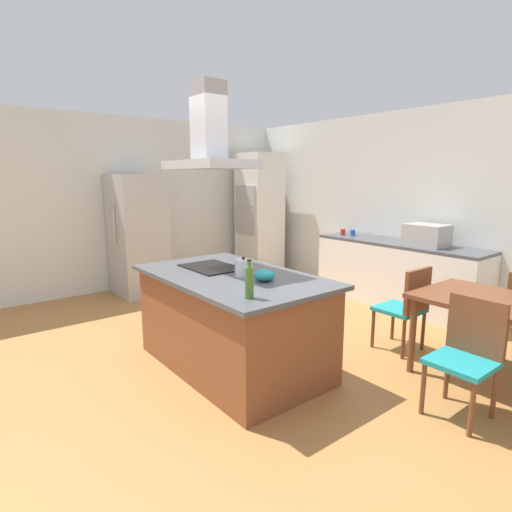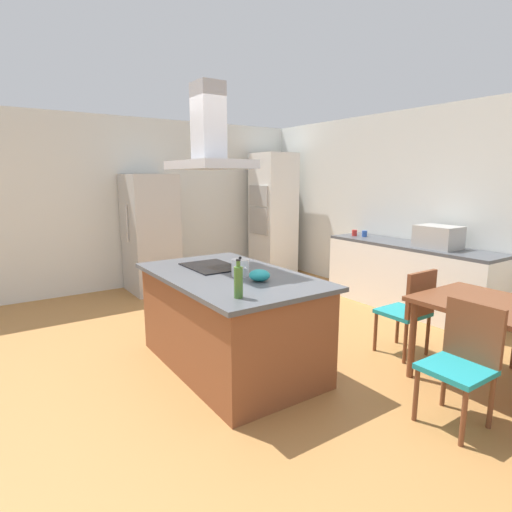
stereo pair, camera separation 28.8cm
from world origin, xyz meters
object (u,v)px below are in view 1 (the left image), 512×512
(dining_table, at_px, (507,312))
(chair_facing_island, at_px, (468,350))
(cooktop, at_px, (212,267))
(tea_kettle, at_px, (244,268))
(wall_oven_stack, at_px, (259,214))
(refrigerator, at_px, (138,235))
(mixing_bowl, at_px, (264,275))
(coffee_mug_red, at_px, (343,232))
(range_hood, at_px, (209,141))
(coffee_mug_blue, at_px, (353,233))
(countertop_microwave, at_px, (427,235))
(chair_at_left_end, at_px, (407,304))
(olive_oil_bottle, at_px, (249,282))

(dining_table, distance_m, chair_facing_island, 0.68)
(cooktop, distance_m, tea_kettle, 0.48)
(wall_oven_stack, bearing_deg, refrigerator, -91.98)
(cooktop, bearing_deg, mixing_bowl, 6.35)
(wall_oven_stack, bearing_deg, coffee_mug_red, 5.89)
(refrigerator, bearing_deg, dining_table, 14.93)
(chair_facing_island, bearing_deg, mixing_bowl, -148.15)
(range_hood, bearing_deg, dining_table, 37.37)
(coffee_mug_blue, bearing_deg, dining_table, -25.92)
(tea_kettle, xyz_separation_m, range_hood, (-0.47, -0.05, 1.13))
(wall_oven_stack, bearing_deg, cooktop, -46.07)
(refrigerator, bearing_deg, countertop_microwave, 38.17)
(mixing_bowl, distance_m, chair_facing_island, 1.67)
(mixing_bowl, relative_size, refrigerator, 0.10)
(refrigerator, distance_m, chair_facing_island, 4.77)
(chair_at_left_end, bearing_deg, dining_table, -0.00)
(range_hood, bearing_deg, wall_oven_stack, 133.93)
(cooktop, xyz_separation_m, dining_table, (2.09, 1.59, -0.24))
(coffee_mug_red, bearing_deg, coffee_mug_blue, 21.49)
(dining_table, distance_m, range_hood, 2.99)
(olive_oil_bottle, bearing_deg, mixing_bowl, 128.27)
(tea_kettle, xyz_separation_m, refrigerator, (-3.10, 0.29, -0.07))
(mixing_bowl, height_order, wall_oven_stack, wall_oven_stack)
(cooktop, distance_m, coffee_mug_blue, 2.95)
(mixing_bowl, distance_m, range_hood, 1.36)
(olive_oil_bottle, height_order, mixing_bowl, olive_oil_bottle)
(cooktop, xyz_separation_m, mixing_bowl, (0.72, 0.08, 0.04))
(chair_facing_island, bearing_deg, dining_table, 90.00)
(chair_facing_island, bearing_deg, coffee_mug_blue, 143.68)
(coffee_mug_blue, bearing_deg, refrigerator, -128.67)
(coffee_mug_red, distance_m, dining_table, 3.09)
(mixing_bowl, xyz_separation_m, dining_table, (1.36, 1.51, -0.28))
(olive_oil_bottle, height_order, refrigerator, refrigerator)
(coffee_mug_red, relative_size, refrigerator, 0.05)
(cooktop, bearing_deg, chair_at_left_end, 53.69)
(tea_kettle, distance_m, countertop_microwave, 2.84)
(range_hood, bearing_deg, chair_facing_island, 23.98)
(cooktop, height_order, coffee_mug_red, coffee_mug_red)
(olive_oil_bottle, bearing_deg, wall_oven_stack, 140.38)
(wall_oven_stack, height_order, chair_facing_island, wall_oven_stack)
(tea_kettle, bearing_deg, coffee_mug_blue, 110.34)
(chair_facing_island, relative_size, range_hood, 0.99)
(mixing_bowl, bearing_deg, chair_at_left_end, 73.47)
(countertop_microwave, xyz_separation_m, coffee_mug_red, (-1.34, -0.05, -0.09))
(countertop_microwave, bearing_deg, coffee_mug_blue, 179.46)
(dining_table, bearing_deg, wall_oven_stack, 167.20)
(chair_facing_island, bearing_deg, refrigerator, -172.84)
(refrigerator, bearing_deg, range_hood, -7.27)
(wall_oven_stack, bearing_deg, olive_oil_bottle, -39.62)
(olive_oil_bottle, relative_size, coffee_mug_blue, 3.23)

